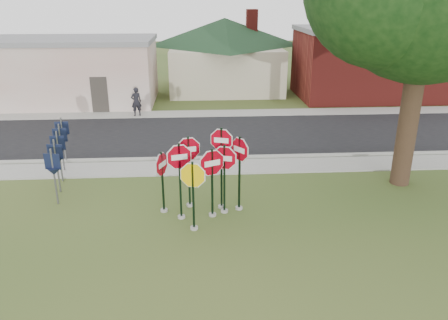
{
  "coord_description": "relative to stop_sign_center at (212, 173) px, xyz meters",
  "views": [
    {
      "loc": [
        -0.15,
        -11.36,
        6.71
      ],
      "look_at": [
        0.69,
        2.0,
        1.66
      ],
      "focal_mm": 35.0,
      "sensor_mm": 36.0,
      "label": 1
    }
  ],
  "objects": [
    {
      "name": "stop_sign_far_left",
      "position": [
        -1.59,
        0.41,
        -0.17
      ],
      "size": [
        0.42,
        0.97,
        2.2
      ],
      "color": "gray",
      "rests_on": "ground"
    },
    {
      "name": "stop_sign_yellow",
      "position": [
        -0.6,
        -0.83,
        -0.09
      ],
      "size": [
        1.04,
        0.27,
        2.32
      ],
      "color": "gray",
      "rests_on": "ground"
    },
    {
      "name": "route_sign_row",
      "position": [
        -5.67,
        3.21,
        -0.27
      ],
      "size": [
        1.43,
        4.63,
        2.0
      ],
      "color": "#59595E",
      "rests_on": "ground"
    },
    {
      "name": "stop_sign_back_left",
      "position": [
        -0.74,
        0.76,
        0.12
      ],
      "size": [
        1.07,
        0.28,
        2.59
      ],
      "color": "gray",
      "rests_on": "ground"
    },
    {
      "name": "sidewalk_far",
      "position": [
        -0.27,
        13.01,
        -1.47
      ],
      "size": [
        60.0,
        1.6,
        0.06
      ],
      "primitive_type": "cube",
      "color": "gray",
      "rests_on": "ground"
    },
    {
      "name": "road",
      "position": [
        -0.27,
        8.71,
        -1.48
      ],
      "size": [
        60.0,
        7.0,
        0.04
      ],
      "primitive_type": "cube",
      "color": "black",
      "rests_on": "ground"
    },
    {
      "name": "stop_sign_far_right",
      "position": [
        0.91,
        0.42,
        0.17
      ],
      "size": [
        0.66,
        0.88,
        2.66
      ],
      "color": "gray",
      "rests_on": "ground"
    },
    {
      "name": "pedestrian",
      "position": [
        -3.98,
        12.74,
        -0.59
      ],
      "size": [
        0.72,
        0.6,
        1.68
      ],
      "primitive_type": "imported",
      "rotation": [
        0.0,
        0.0,
        3.51
      ],
      "color": "black",
      "rests_on": "sidewalk_far"
    },
    {
      "name": "ground",
      "position": [
        -0.27,
        -1.29,
        -1.5
      ],
      "size": [
        120.0,
        120.0,
        0.0
      ],
      "primitive_type": "plane",
      "color": "#324C1C",
      "rests_on": "ground"
    },
    {
      "name": "building_brick",
      "position": [
        11.73,
        17.21,
        0.91
      ],
      "size": [
        10.2,
        6.2,
        4.75
      ],
      "color": "maroon",
      "rests_on": "ground"
    },
    {
      "name": "stop_sign_left",
      "position": [
        -1.0,
        -0.09,
        0.15
      ],
      "size": [
        1.05,
        0.3,
        2.64
      ],
      "color": "gray",
      "rests_on": "ground"
    },
    {
      "name": "stop_sign_right",
      "position": [
        0.4,
        0.24,
        0.01
      ],
      "size": [
        1.04,
        0.33,
        2.45
      ],
      "color": "gray",
      "rests_on": "ground"
    },
    {
      "name": "building_stucco",
      "position": [
        -9.27,
        16.71,
        0.65
      ],
      "size": [
        12.2,
        6.2,
        4.2
      ],
      "color": "silver",
      "rests_on": "ground"
    },
    {
      "name": "sidewalk_near",
      "position": [
        -0.27,
        4.21,
        -1.47
      ],
      "size": [
        60.0,
        1.6,
        0.06
      ],
      "primitive_type": "cube",
      "color": "gray",
      "rests_on": "ground"
    },
    {
      "name": "stop_sign_back_right",
      "position": [
        0.33,
        0.56,
        0.33
      ],
      "size": [
        0.98,
        0.33,
        2.91
      ],
      "color": "gray",
      "rests_on": "ground"
    },
    {
      "name": "building_house",
      "position": [
        1.73,
        20.71,
        2.15
      ],
      "size": [
        11.6,
        11.6,
        6.2
      ],
      "color": "#B4A78F",
      "rests_on": "ground"
    },
    {
      "name": "stop_sign_center",
      "position": [
        0.0,
        0.0,
        0.0
      ],
      "size": [
        1.06,
        0.5,
        2.42
      ],
      "color": "gray",
      "rests_on": "ground"
    },
    {
      "name": "curb",
      "position": [
        -0.27,
        5.21,
        -1.43
      ],
      "size": [
        60.0,
        0.2,
        0.14
      ],
      "primitive_type": "cube",
      "color": "gray",
      "rests_on": "ground"
    }
  ]
}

